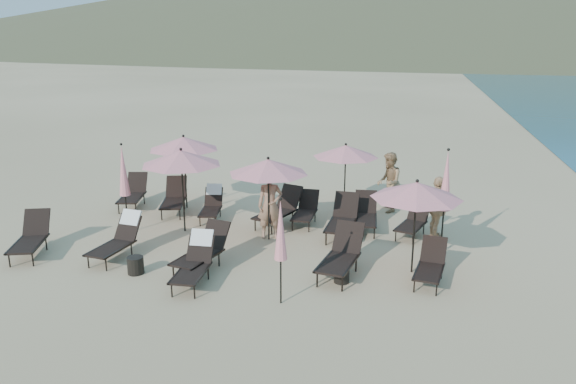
% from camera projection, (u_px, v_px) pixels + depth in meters
% --- Properties ---
extents(ground, '(800.00, 800.00, 0.00)m').
position_uv_depth(ground, '(254.00, 277.00, 13.01)').
color(ground, '#D6BA8C').
rests_on(ground, ground).
extents(lounger_0, '(1.18, 1.85, 1.00)m').
position_uv_depth(lounger_0, '(31.00, 237.00, 14.27)').
color(lounger_0, black).
rests_on(lounger_0, ground).
extents(lounger_1, '(0.83, 1.76, 1.06)m').
position_uv_depth(lounger_1, '(118.00, 238.00, 14.10)').
color(lounger_1, black).
rests_on(lounger_1, ground).
extents(lounger_2, '(1.05, 1.85, 1.00)m').
position_uv_depth(lounger_2, '(203.00, 250.00, 13.41)').
color(lounger_2, black).
rests_on(lounger_2, ground).
extents(lounger_3, '(0.71, 1.70, 1.04)m').
position_uv_depth(lounger_3, '(195.00, 261.00, 12.68)').
color(lounger_3, black).
rests_on(lounger_3, ground).
extents(lounger_4, '(1.00, 1.94, 1.07)m').
position_uv_depth(lounger_4, '(341.00, 254.00, 13.06)').
color(lounger_4, black).
rests_on(lounger_4, ground).
extents(lounger_5, '(0.80, 1.59, 0.87)m').
position_uv_depth(lounger_5, '(431.00, 265.00, 12.71)').
color(lounger_5, black).
rests_on(lounger_5, ground).
extents(lounger_6, '(1.00, 1.81, 0.98)m').
position_uv_depth(lounger_6, '(133.00, 193.00, 18.27)').
color(lounger_6, black).
rests_on(lounger_6, ground).
extents(lounger_7, '(1.10, 1.86, 1.00)m').
position_uv_depth(lounger_7, '(174.00, 198.00, 17.69)').
color(lounger_7, black).
rests_on(lounger_7, ground).
extents(lounger_8, '(0.81, 1.58, 0.94)m').
position_uv_depth(lounger_8, '(212.00, 204.00, 17.10)').
color(lounger_8, black).
rests_on(lounger_8, ground).
extents(lounger_9, '(1.25, 1.94, 1.04)m').
position_uv_depth(lounger_9, '(279.00, 209.00, 16.51)').
color(lounger_9, black).
rests_on(lounger_9, ground).
extents(lounger_10, '(0.61, 1.55, 0.89)m').
position_uv_depth(lounger_10, '(306.00, 210.00, 16.61)').
color(lounger_10, black).
rests_on(lounger_10, ground).
extents(lounger_11, '(1.03, 1.64, 0.88)m').
position_uv_depth(lounger_11, '(413.00, 221.00, 15.65)').
color(lounger_11, black).
rests_on(lounger_11, ground).
extents(lounger_12, '(0.78, 1.87, 1.06)m').
position_uv_depth(lounger_12, '(342.00, 218.00, 15.61)').
color(lounger_12, black).
rests_on(lounger_12, ground).
extents(lounger_13, '(0.76, 1.73, 0.97)m').
position_uv_depth(lounger_13, '(365.00, 214.00, 16.14)').
color(lounger_13, black).
rests_on(lounger_13, ground).
extents(umbrella_open_0, '(2.25, 2.25, 2.43)m').
position_uv_depth(umbrella_open_0, '(181.00, 158.00, 15.52)').
color(umbrella_open_0, black).
rests_on(umbrella_open_0, ground).
extents(umbrella_open_1, '(2.16, 2.16, 2.32)m').
position_uv_depth(umbrella_open_1, '(268.00, 167.00, 14.89)').
color(umbrella_open_1, black).
rests_on(umbrella_open_1, ground).
extents(umbrella_open_2, '(2.11, 2.11, 2.27)m').
position_uv_depth(umbrella_open_2, '(417.00, 190.00, 12.78)').
color(umbrella_open_2, black).
rests_on(umbrella_open_2, ground).
extents(umbrella_open_3, '(2.23, 2.23, 2.40)m').
position_uv_depth(umbrella_open_3, '(184.00, 143.00, 17.69)').
color(umbrella_open_3, black).
rests_on(umbrella_open_3, ground).
extents(umbrella_open_4, '(2.05, 2.05, 2.21)m').
position_uv_depth(umbrella_open_4, '(346.00, 151.00, 17.36)').
color(umbrella_open_4, black).
rests_on(umbrella_open_4, ground).
extents(umbrella_closed_0, '(0.27, 0.27, 2.31)m').
position_uv_depth(umbrella_closed_0, '(281.00, 231.00, 11.34)').
color(umbrella_closed_0, black).
rests_on(umbrella_closed_0, ground).
extents(umbrella_closed_1, '(0.32, 0.32, 2.76)m').
position_uv_depth(umbrella_closed_1, '(446.00, 181.00, 13.90)').
color(umbrella_closed_1, black).
rests_on(umbrella_closed_1, ground).
extents(umbrella_closed_2, '(0.30, 0.30, 2.59)m').
position_uv_depth(umbrella_closed_2, '(123.00, 171.00, 15.46)').
color(umbrella_closed_2, black).
rests_on(umbrella_closed_2, ground).
extents(side_table_0, '(0.39, 0.39, 0.41)m').
position_uv_depth(side_table_0, '(136.00, 265.00, 13.18)').
color(side_table_0, black).
rests_on(side_table_0, ground).
extents(side_table_1, '(0.36, 0.36, 0.41)m').
position_uv_depth(side_table_1, '(342.00, 274.00, 12.71)').
color(side_table_1, black).
rests_on(side_table_1, ground).
extents(beachgoer_a, '(0.80, 0.67, 1.88)m').
position_uv_depth(beachgoer_a, '(270.00, 205.00, 15.32)').
color(beachgoer_a, '#9D7055').
rests_on(beachgoer_a, ground).
extents(beachgoer_b, '(0.79, 0.98, 1.90)m').
position_uv_depth(beachgoer_b, '(389.00, 182.00, 17.64)').
color(beachgoer_b, '#A47C54').
rests_on(beachgoer_b, ground).
extents(beachgoer_c, '(0.74, 1.12, 1.76)m').
position_uv_depth(beachgoer_c, '(437.00, 208.00, 15.25)').
color(beachgoer_c, tan).
rests_on(beachgoer_c, ground).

